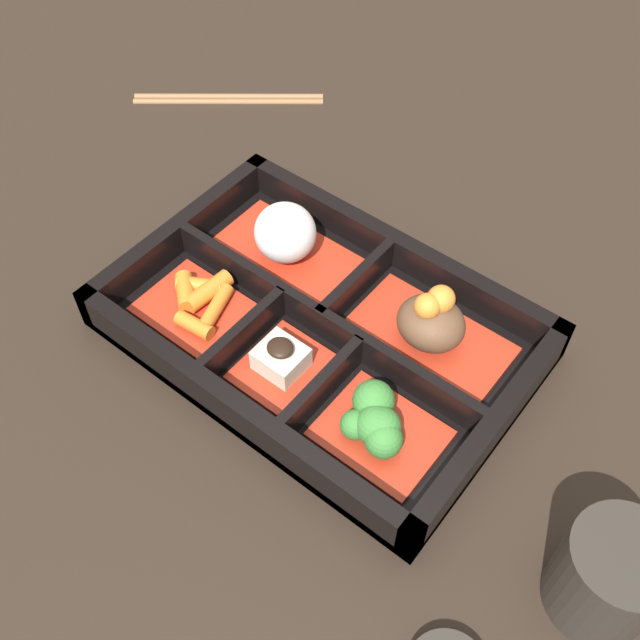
# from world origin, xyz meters

# --- Properties ---
(ground_plane) EXTENTS (3.00, 3.00, 0.00)m
(ground_plane) POSITION_xyz_m (0.00, 0.00, 0.00)
(ground_plane) COLOR black
(bento_base) EXTENTS (0.32, 0.22, 0.01)m
(bento_base) POSITION_xyz_m (0.00, 0.00, 0.01)
(bento_base) COLOR black
(bento_base) RESTS_ON ground_plane
(bento_rim) EXTENTS (0.32, 0.22, 0.04)m
(bento_rim) POSITION_xyz_m (0.00, -0.00, 0.02)
(bento_rim) COLOR black
(bento_rim) RESTS_ON ground_plane
(bowl_rice) EXTENTS (0.13, 0.07, 0.06)m
(bowl_rice) POSITION_xyz_m (-0.07, 0.04, 0.03)
(bowl_rice) COLOR #B22D19
(bowl_rice) RESTS_ON bento_base
(bowl_stew) EXTENTS (0.13, 0.07, 0.06)m
(bowl_stew) POSITION_xyz_m (0.07, 0.05, 0.03)
(bowl_stew) COLOR #B22D19
(bowl_stew) RESTS_ON bento_base
(bowl_carrots) EXTENTS (0.09, 0.07, 0.02)m
(bowl_carrots) POSITION_xyz_m (-0.09, -0.04, 0.02)
(bowl_carrots) COLOR #B22D19
(bowl_carrots) RESTS_ON bento_base
(bowl_tofu) EXTENTS (0.06, 0.07, 0.03)m
(bowl_tofu) POSITION_xyz_m (0.00, -0.05, 0.02)
(bowl_tofu) COLOR #B22D19
(bowl_tofu) RESTS_ON bento_base
(bowl_greens) EXTENTS (0.09, 0.07, 0.04)m
(bowl_greens) POSITION_xyz_m (0.09, -0.05, 0.03)
(bowl_greens) COLOR #B22D19
(bowl_greens) RESTS_ON bento_base
(tea_cup) EXTENTS (0.07, 0.07, 0.07)m
(tea_cup) POSITION_xyz_m (0.26, -0.05, 0.04)
(tea_cup) COLOR #2D2823
(tea_cup) RESTS_ON ground_plane
(chopsticks) EXTENTS (0.17, 0.14, 0.01)m
(chopsticks) POSITION_xyz_m (-0.28, 0.19, 0.00)
(chopsticks) COLOR brown
(chopsticks) RESTS_ON ground_plane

